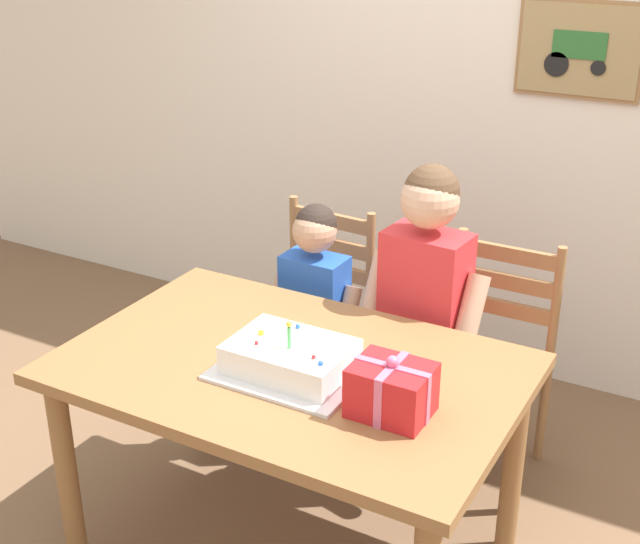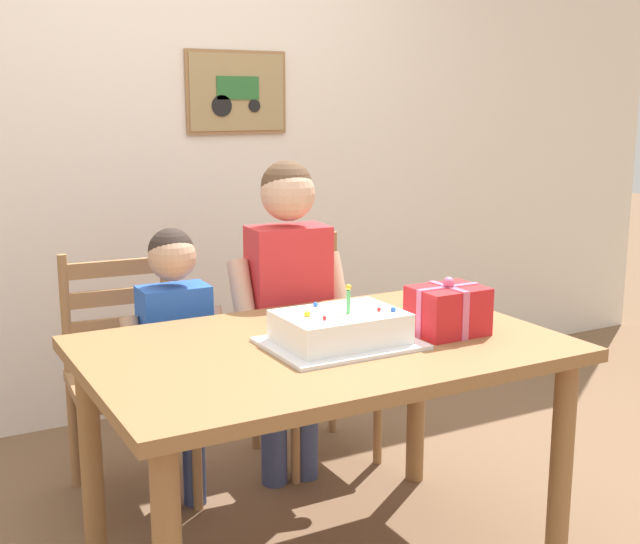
{
  "view_description": "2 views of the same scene",
  "coord_description": "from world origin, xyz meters",
  "px_view_note": "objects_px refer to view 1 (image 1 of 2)",
  "views": [
    {
      "loc": [
        1.22,
        -1.99,
        2.1
      ],
      "look_at": [
        0.01,
        0.17,
        1.0
      ],
      "focal_mm": 48.43,
      "sensor_mm": 36.0,
      "label": 1
    },
    {
      "loc": [
        -1.14,
        -2.07,
        1.46
      ],
      "look_at": [
        0.04,
        0.1,
        0.95
      ],
      "focal_mm": 45.65,
      "sensor_mm": 36.0,
      "label": 2
    }
  ],
  "objects_px": {
    "gift_box_red_large": "(391,390)",
    "child_older": "(424,299)",
    "birthday_cake": "(291,359)",
    "chair_left": "(312,316)",
    "dining_table": "(291,391)",
    "chair_right": "(489,361)",
    "child_younger": "(315,305)"
  },
  "relations": [
    {
      "from": "gift_box_red_large",
      "to": "child_older",
      "type": "relative_size",
      "value": 0.18
    },
    {
      "from": "birthday_cake",
      "to": "chair_left",
      "type": "xyz_separation_m",
      "value": [
        -0.42,
        0.86,
        -0.34
      ]
    },
    {
      "from": "gift_box_red_large",
      "to": "chair_left",
      "type": "height_order",
      "value": "gift_box_red_large"
    },
    {
      "from": "gift_box_red_large",
      "to": "dining_table",
      "type": "bearing_deg",
      "value": 165.34
    },
    {
      "from": "chair_left",
      "to": "chair_right",
      "type": "bearing_deg",
      "value": 0.01
    },
    {
      "from": "gift_box_red_large",
      "to": "chair_right",
      "type": "distance_m",
      "value": 0.98
    },
    {
      "from": "birthday_cake",
      "to": "child_younger",
      "type": "height_order",
      "value": "child_younger"
    },
    {
      "from": "gift_box_red_large",
      "to": "child_younger",
      "type": "relative_size",
      "value": 0.22
    },
    {
      "from": "chair_right",
      "to": "birthday_cake",
      "type": "bearing_deg",
      "value": -112.57
    },
    {
      "from": "child_older",
      "to": "chair_left",
      "type": "bearing_deg",
      "value": 160.99
    },
    {
      "from": "birthday_cake",
      "to": "chair_left",
      "type": "relative_size",
      "value": 0.48
    },
    {
      "from": "chair_left",
      "to": "child_younger",
      "type": "relative_size",
      "value": 0.88
    },
    {
      "from": "child_older",
      "to": "dining_table",
      "type": "bearing_deg",
      "value": -107.27
    },
    {
      "from": "birthday_cake",
      "to": "child_younger",
      "type": "bearing_deg",
      "value": 113.72
    },
    {
      "from": "dining_table",
      "to": "child_younger",
      "type": "xyz_separation_m",
      "value": [
        -0.26,
        0.61,
        -0.02
      ]
    },
    {
      "from": "gift_box_red_large",
      "to": "child_older",
      "type": "xyz_separation_m",
      "value": [
        -0.2,
        0.72,
        -0.06
      ]
    },
    {
      "from": "birthday_cake",
      "to": "child_younger",
      "type": "distance_m",
      "value": 0.74
    },
    {
      "from": "child_older",
      "to": "child_younger",
      "type": "xyz_separation_m",
      "value": [
        -0.45,
        0.0,
        -0.13
      ]
    },
    {
      "from": "birthday_cake",
      "to": "gift_box_red_large",
      "type": "height_order",
      "value": "birthday_cake"
    },
    {
      "from": "birthday_cake",
      "to": "gift_box_red_large",
      "type": "distance_m",
      "value": 0.36
    },
    {
      "from": "child_younger",
      "to": "gift_box_red_large",
      "type": "bearing_deg",
      "value": -47.75
    },
    {
      "from": "birthday_cake",
      "to": "dining_table",
      "type": "bearing_deg",
      "value": 121.9
    },
    {
      "from": "child_older",
      "to": "child_younger",
      "type": "height_order",
      "value": "child_older"
    },
    {
      "from": "chair_left",
      "to": "chair_right",
      "type": "height_order",
      "value": "same"
    },
    {
      "from": "gift_box_red_large",
      "to": "child_younger",
      "type": "distance_m",
      "value": 0.99
    },
    {
      "from": "dining_table",
      "to": "chair_left",
      "type": "xyz_separation_m",
      "value": [
        -0.39,
        0.81,
        -0.19
      ]
    },
    {
      "from": "gift_box_red_large",
      "to": "child_older",
      "type": "distance_m",
      "value": 0.74
    },
    {
      "from": "gift_box_red_large",
      "to": "child_younger",
      "type": "height_order",
      "value": "child_younger"
    },
    {
      "from": "gift_box_red_large",
      "to": "chair_left",
      "type": "distance_m",
      "value": 1.25
    },
    {
      "from": "child_older",
      "to": "child_younger",
      "type": "relative_size",
      "value": 1.21
    },
    {
      "from": "chair_right",
      "to": "child_older",
      "type": "relative_size",
      "value": 0.73
    },
    {
      "from": "gift_box_red_large",
      "to": "chair_right",
      "type": "bearing_deg",
      "value": 90.06
    }
  ]
}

